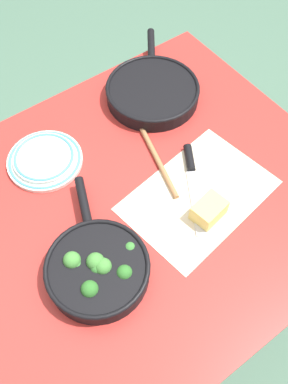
# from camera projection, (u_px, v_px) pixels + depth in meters

# --- Properties ---
(ground_plane) EXTENTS (14.00, 14.00, 0.00)m
(ground_plane) POSITION_uv_depth(u_px,v_px,m) (144.00, 291.00, 1.78)
(ground_plane) COLOR #476B56
(dining_table_red) EXTENTS (1.07, 0.94, 0.75)m
(dining_table_red) POSITION_uv_depth(u_px,v_px,m) (144.00, 212.00, 1.23)
(dining_table_red) COLOR #B72D28
(dining_table_red) RESTS_ON ground_plane
(skillet_broccoli) EXTENTS (0.25, 0.37, 0.07)m
(skillet_broccoli) POSITION_uv_depth(u_px,v_px,m) (97.00, 268.00, 1.01)
(skillet_broccoli) COLOR black
(skillet_broccoli) RESTS_ON dining_table_red
(skillet_eggs) EXTENTS (0.32, 0.39, 0.05)m
(skillet_eggs) POSITION_uv_depth(u_px,v_px,m) (153.00, 91.00, 1.33)
(skillet_eggs) COLOR black
(skillet_eggs) RESTS_ON dining_table_red
(wooden_spoon) EXTENTS (0.12, 0.37, 0.02)m
(wooden_spoon) POSITION_uv_depth(u_px,v_px,m) (145.00, 135.00, 1.26)
(wooden_spoon) COLOR #996B42
(wooden_spoon) RESTS_ON dining_table_red
(parchment_sheet) EXTENTS (0.43, 0.32, 0.00)m
(parchment_sheet) POSITION_uv_depth(u_px,v_px,m) (199.00, 195.00, 1.15)
(parchment_sheet) COLOR beige
(parchment_sheet) RESTS_ON dining_table_red
(grater_knife) EXTENTS (0.17, 0.26, 0.02)m
(grater_knife) POSITION_uv_depth(u_px,v_px,m) (192.00, 175.00, 1.18)
(grater_knife) COLOR silver
(grater_knife) RESTS_ON dining_table_red
(cheese_block) EXTENTS (0.09, 0.08, 0.05)m
(cheese_block) POSITION_uv_depth(u_px,v_px,m) (209.00, 210.00, 1.10)
(cheese_block) COLOR #EACC66
(cheese_block) RESTS_ON dining_table_red
(dinner_plate_stack) EXTENTS (0.21, 0.21, 0.03)m
(dinner_plate_stack) POSITION_uv_depth(u_px,v_px,m) (45.00, 159.00, 1.20)
(dinner_plate_stack) COLOR silver
(dinner_plate_stack) RESTS_ON dining_table_red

